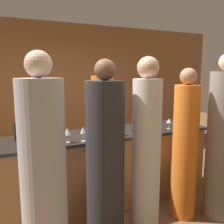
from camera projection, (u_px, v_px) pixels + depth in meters
ground_plane at (108, 203)px, 3.44m from camera, size 14.00×14.00×0.00m
back_wall at (60, 90)px, 5.35m from camera, size 8.00×0.06×2.80m
bar_counter at (108, 168)px, 3.36m from camera, size 2.87×0.71×1.00m
bartender at (103, 126)px, 4.14m from camera, size 0.37×0.37×1.93m
guest_0 at (146, 156)px, 2.60m from camera, size 0.30×0.30×1.94m
guest_1 at (43, 176)px, 2.14m from camera, size 0.40×0.40×1.96m
guest_2 at (185, 149)px, 3.02m from camera, size 0.30×0.30×1.83m
guest_3 at (105, 163)px, 2.50m from camera, size 0.38×0.38×1.91m
guest_4 at (222, 143)px, 3.01m from camera, size 0.37×0.37×2.00m
wine_bottle_0 at (17, 131)px, 2.89m from camera, size 0.07×0.07×0.29m
wine_glass_0 at (138, 123)px, 3.26m from camera, size 0.08×0.08×0.16m
wine_glass_1 at (67, 132)px, 2.80m from camera, size 0.08×0.08×0.17m
wine_glass_2 at (169, 121)px, 3.46m from camera, size 0.07×0.07×0.15m
wine_glass_3 at (154, 120)px, 3.50m from camera, size 0.07×0.07×0.16m
wine_glass_4 at (83, 131)px, 2.84m from camera, size 0.06×0.06×0.17m
wine_glass_5 at (121, 126)px, 3.10m from camera, size 0.07×0.07×0.17m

